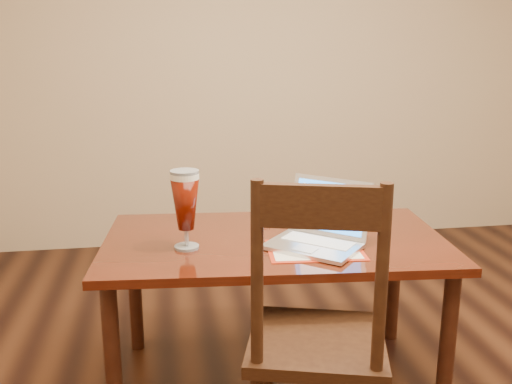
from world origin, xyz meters
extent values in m
cube|color=tan|center=(0.00, 2.50, 1.35)|extent=(4.50, 0.01, 2.70)
cube|color=#431309|center=(-0.42, 0.53, 0.67)|extent=(1.53, 0.94, 0.04)
cylinder|color=black|center=(-1.11, 0.24, 0.32)|extent=(0.06, 0.06, 0.65)
cylinder|color=black|center=(0.21, 0.14, 0.32)|extent=(0.06, 0.06, 0.65)
cylinder|color=black|center=(-1.05, 0.92, 0.32)|extent=(0.06, 0.06, 0.65)
cylinder|color=black|center=(0.26, 0.81, 0.32)|extent=(0.06, 0.06, 0.65)
cube|color=#A1230E|center=(-0.29, 0.35, 0.69)|extent=(0.41, 0.30, 0.00)
cube|color=beige|center=(-0.29, 0.35, 0.69)|extent=(0.37, 0.27, 0.00)
cube|color=silver|center=(-0.30, 0.37, 0.70)|extent=(0.44, 0.42, 0.02)
cube|color=silver|center=(-0.26, 0.40, 0.71)|extent=(0.30, 0.28, 0.00)
cube|color=silver|center=(-0.34, 0.31, 0.71)|extent=(0.11, 0.11, 0.00)
cube|color=silver|center=(-0.19, 0.49, 0.83)|extent=(0.32, 0.29, 0.24)
cube|color=blue|center=(-0.20, 0.48, 0.83)|extent=(0.28, 0.25, 0.20)
cube|color=white|center=(-0.23, 0.51, 0.83)|extent=(0.17, 0.15, 0.17)
cylinder|color=silver|center=(-0.80, 0.46, 0.69)|extent=(0.10, 0.10, 0.01)
cylinder|color=silver|center=(-0.80, 0.46, 0.73)|extent=(0.02, 0.02, 0.07)
cylinder|color=beige|center=(-0.80, 0.46, 0.99)|extent=(0.12, 0.12, 0.02)
cylinder|color=silver|center=(-0.80, 0.46, 1.01)|extent=(0.12, 0.12, 0.01)
cylinder|color=white|center=(-0.42, 0.79, 0.71)|extent=(0.06, 0.06, 0.04)
cylinder|color=white|center=(-0.43, 0.85, 0.71)|extent=(0.06, 0.06, 0.04)
cube|color=#321B0E|center=(-0.38, -0.02, 0.48)|extent=(0.58, 0.56, 0.04)
cylinder|color=#321B0E|center=(-0.51, 0.20, 0.23)|extent=(0.04, 0.04, 0.46)
cylinder|color=#321B0E|center=(-0.15, 0.10, 0.23)|extent=(0.04, 0.04, 0.46)
cylinder|color=#321B0E|center=(-0.61, -0.14, 0.80)|extent=(0.04, 0.04, 0.60)
cylinder|color=#321B0E|center=(-0.25, -0.24, 0.80)|extent=(0.04, 0.04, 0.60)
cube|color=#321B0E|center=(-0.43, -0.19, 1.03)|extent=(0.37, 0.14, 0.13)
camera|label=1|loc=(-0.88, -1.77, 1.49)|focal=40.00mm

